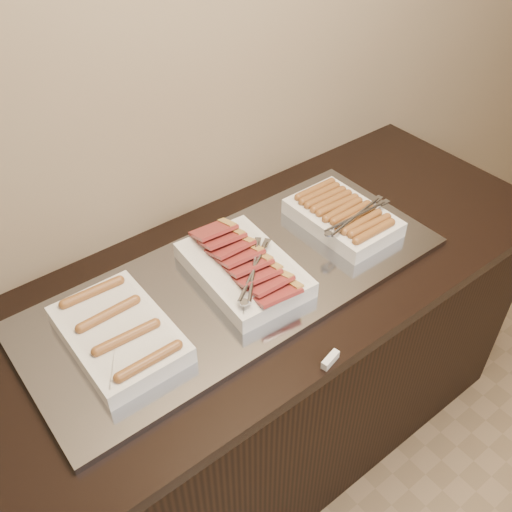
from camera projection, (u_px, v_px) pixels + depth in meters
The scene contains 6 objects.
counter at pixel (244, 379), 1.90m from camera, with size 2.06×0.76×0.90m.
warming_tray at pixel (238, 282), 1.59m from camera, with size 1.20×0.50×0.02m, color #9497A2.
dish_left at pixel (119, 333), 1.40m from camera, with size 0.23×0.34×0.07m.
dish_center at pixel (244, 268), 1.57m from camera, with size 0.26×0.39×0.09m.
dish_right at pixel (343, 216), 1.74m from camera, with size 0.26×0.32×0.08m.
label_holder at pixel (330, 360), 1.38m from camera, with size 0.06×0.02×0.02m, color white.
Camera 1 is at (-0.69, 1.19, 2.01)m, focal length 40.00 mm.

